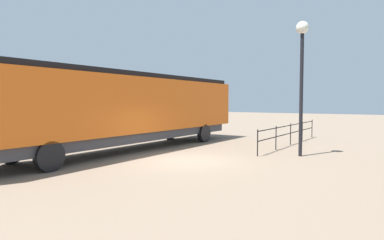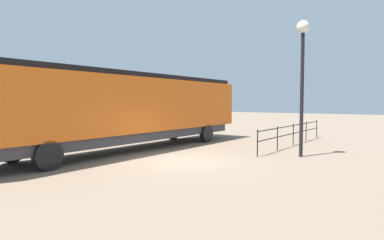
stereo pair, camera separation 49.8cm
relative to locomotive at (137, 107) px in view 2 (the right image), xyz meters
name	(u,v)px [view 2 (the right image)]	position (x,y,z in m)	size (l,w,h in m)	color
ground_plane	(184,161)	(4.13, -1.35, -2.20)	(120.00, 120.00, 0.00)	#84705B
locomotive	(137,107)	(0.00, 0.00, 0.00)	(2.95, 16.35, 3.90)	orange
lamp_post	(303,57)	(7.79, 2.53, 2.26)	(0.56, 0.56, 6.08)	black
platform_fence	(293,131)	(6.17, 6.28, -1.39)	(0.05, 9.77, 1.23)	black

